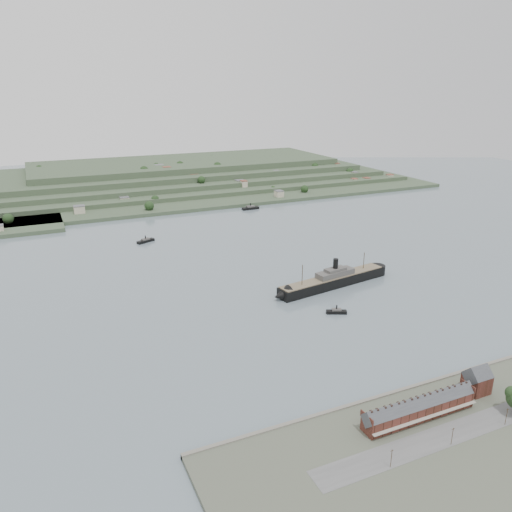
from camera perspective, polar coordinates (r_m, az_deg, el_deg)
name	(u,v)px	position (r m, az deg, el deg)	size (l,w,h in m)	color
ground	(270,284)	(365.21, 1.57, -3.20)	(1400.00, 1400.00, 0.00)	slate
near_shore	(469,439)	(233.33, 23.14, -18.71)	(220.00, 80.00, 2.60)	#4C5142
terrace_row	(419,408)	(234.01, 18.15, -16.15)	(55.60, 9.80, 11.07)	#432117
gabled_building	(477,380)	(259.40, 23.92, -12.83)	(10.40, 10.18, 14.09)	#432117
far_peninsula	(167,178)	(729.93, -10.08, 8.76)	(760.00, 309.00, 30.00)	#2F432D
steamship	(330,281)	(362.02, 8.47, -2.84)	(102.32, 26.92, 24.63)	black
tugboat	(336,311)	(322.91, 9.18, -6.28)	(13.19, 8.57, 5.82)	black
ferry_west	(146,241)	(471.72, -12.50, 1.73)	(17.57, 11.29, 6.42)	black
ferry_east	(251,208)	(584.34, -0.63, 5.52)	(20.39, 6.14, 7.60)	black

